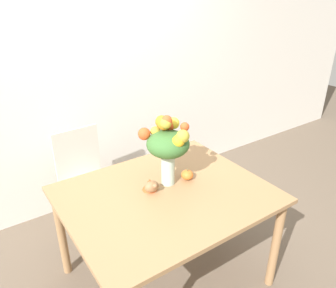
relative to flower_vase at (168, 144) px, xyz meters
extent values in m
plane|color=brown|center=(-0.08, -0.10, -1.07)|extent=(12.00, 12.00, 0.00)
cube|color=white|center=(-0.08, 1.22, 0.28)|extent=(8.00, 0.06, 2.70)
cube|color=#9E754C|center=(-0.08, -0.10, -0.32)|extent=(1.33, 1.08, 0.03)
cylinder|color=#9E754C|center=(0.52, -0.58, -0.70)|extent=(0.06, 0.06, 0.74)
cylinder|color=#9E754C|center=(-0.68, 0.38, -0.70)|extent=(0.06, 0.06, 0.74)
cylinder|color=#9E754C|center=(0.52, 0.38, -0.70)|extent=(0.06, 0.06, 0.74)
cylinder|color=#B2CCBC|center=(0.00, -0.01, -0.18)|extent=(0.09, 0.09, 0.24)
cylinder|color=silver|center=(0.00, -0.01, -0.24)|extent=(0.08, 0.08, 0.12)
cylinder|color=#38662D|center=(0.02, -0.01, -0.14)|extent=(0.01, 0.01, 0.30)
cylinder|color=#38662D|center=(0.00, 0.01, -0.14)|extent=(0.01, 0.01, 0.30)
cylinder|color=#38662D|center=(-0.02, 0.01, -0.14)|extent=(0.01, 0.01, 0.30)
cylinder|color=#38662D|center=(-0.02, -0.02, -0.14)|extent=(0.01, 0.01, 0.30)
cylinder|color=#38662D|center=(0.00, -0.02, -0.14)|extent=(0.01, 0.01, 0.30)
ellipsoid|color=#38662D|center=(0.00, -0.01, 0.00)|extent=(0.29, 0.29, 0.17)
sphere|color=#D64C23|center=(0.05, 0.05, 0.11)|extent=(0.09, 0.09, 0.09)
sphere|color=#D64C23|center=(-0.02, -0.01, 0.17)|extent=(0.07, 0.07, 0.07)
sphere|color=#D64C23|center=(0.09, -0.07, 0.12)|extent=(0.06, 0.06, 0.06)
sphere|color=#AD9E33|center=(0.03, -0.12, 0.09)|extent=(0.08, 0.08, 0.08)
sphere|color=orange|center=(-0.01, 0.06, 0.14)|extent=(0.08, 0.08, 0.08)
sphere|color=yellow|center=(0.07, 0.14, 0.07)|extent=(0.06, 0.06, 0.06)
sphere|color=#D64C23|center=(-0.11, 0.11, 0.06)|extent=(0.08, 0.08, 0.08)
sphere|color=orange|center=(-0.01, 0.03, 0.13)|extent=(0.08, 0.08, 0.08)
sphere|color=yellow|center=(0.07, 0.04, 0.11)|extent=(0.08, 0.08, 0.08)
sphere|color=#AD9E33|center=(-0.02, -0.01, 0.16)|extent=(0.07, 0.07, 0.07)
sphere|color=#AD9E33|center=(-0.03, 0.09, 0.06)|extent=(0.07, 0.07, 0.07)
sphere|color=yellow|center=(0.01, -0.11, 0.06)|extent=(0.08, 0.08, 0.08)
ellipsoid|color=orange|center=(0.14, -0.04, -0.27)|extent=(0.09, 0.09, 0.07)
cylinder|color=brown|center=(0.14, -0.04, -0.23)|extent=(0.01, 0.01, 0.02)
ellipsoid|color=#936642|center=(-0.15, -0.03, -0.26)|extent=(0.10, 0.07, 0.08)
cone|color=#C64C23|center=(-0.15, 0.00, -0.26)|extent=(0.10, 0.10, 0.08)
sphere|color=#936642|center=(-0.15, -0.07, -0.24)|extent=(0.03, 0.03, 0.03)
cube|color=silver|center=(-0.32, 0.70, -0.64)|extent=(0.44, 0.44, 0.02)
cylinder|color=silver|center=(-0.49, 0.52, -0.86)|extent=(0.04, 0.04, 0.43)
cylinder|color=silver|center=(-0.15, 0.53, -0.86)|extent=(0.04, 0.04, 0.43)
cylinder|color=silver|center=(-0.50, 0.86, -0.86)|extent=(0.04, 0.04, 0.43)
cylinder|color=silver|center=(-0.16, 0.87, -0.86)|extent=(0.04, 0.04, 0.43)
cube|color=silver|center=(-0.33, 0.90, -0.38)|extent=(0.40, 0.04, 0.49)
camera|label=1|loc=(-1.09, -1.60, 0.94)|focal=35.00mm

